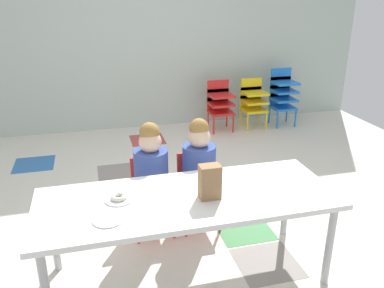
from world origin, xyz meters
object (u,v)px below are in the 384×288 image
at_px(kid_chair_yellow_stack, 253,100).
at_px(kid_chair_blue_stack, 283,93).
at_px(seated_child_middle_seat, 199,164).
at_px(kid_chair_red_stack, 220,102).
at_px(paper_plate_center_table, 108,219).
at_px(donut_powdered_on_plate, 119,197).
at_px(paper_bag_brown, 209,182).
at_px(seated_child_near_camera, 151,169).
at_px(paper_plate_near_edge, 119,199).
at_px(craft_table, 188,203).

distance_m(kid_chair_yellow_stack, kid_chair_blue_stack, 0.45).
xyz_separation_m(seated_child_middle_seat, kid_chair_blue_stack, (1.87, 2.25, -0.10)).
bearing_deg(kid_chair_red_stack, paper_plate_center_table, -119.20).
xyz_separation_m(seated_child_middle_seat, donut_powdered_on_plate, (-0.66, -0.52, 0.08)).
bearing_deg(paper_plate_center_table, seated_child_middle_seat, 44.99).
relative_size(kid_chair_red_stack, kid_chair_yellow_stack, 1.00).
distance_m(paper_bag_brown, paper_plate_center_table, 0.64).
bearing_deg(paper_bag_brown, seated_child_near_camera, 112.60).
xyz_separation_m(kid_chair_red_stack, paper_plate_near_edge, (-1.59, -2.77, 0.22)).
relative_size(seated_child_near_camera, kid_chair_red_stack, 1.35).
bearing_deg(kid_chair_blue_stack, seated_child_middle_seat, -129.72).
height_order(kid_chair_red_stack, paper_plate_near_edge, kid_chair_red_stack).
distance_m(paper_plate_center_table, donut_powdered_on_plate, 0.23).
distance_m(paper_bag_brown, donut_powdered_on_plate, 0.57).
bearing_deg(seated_child_middle_seat, kid_chair_blue_stack, 50.28).
height_order(kid_chair_red_stack, donut_powdered_on_plate, kid_chair_red_stack).
distance_m(kid_chair_red_stack, paper_bag_brown, 3.08).
bearing_deg(seated_child_middle_seat, paper_plate_center_table, -135.01).
distance_m(kid_chair_yellow_stack, paper_plate_center_table, 3.69).
bearing_deg(seated_child_middle_seat, paper_plate_near_edge, -141.77).
xyz_separation_m(seated_child_near_camera, seated_child_middle_seat, (0.38, 0.00, 0.00)).
bearing_deg(paper_plate_center_table, kid_chair_blue_stack, 48.89).
bearing_deg(craft_table, paper_plate_near_edge, 171.26).
bearing_deg(craft_table, seated_child_middle_seat, 68.04).
relative_size(paper_bag_brown, paper_plate_center_table, 1.22).
bearing_deg(paper_plate_near_edge, seated_child_middle_seat, 38.23).
relative_size(craft_table, kid_chair_blue_stack, 2.36).
distance_m(kid_chair_blue_stack, paper_bag_brown, 3.51).
height_order(paper_bag_brown, donut_powdered_on_plate, paper_bag_brown).
bearing_deg(craft_table, paper_plate_center_table, -163.11).
bearing_deg(seated_child_near_camera, seated_child_middle_seat, 0.00).
bearing_deg(paper_plate_near_edge, kid_chair_red_stack, 60.11).
relative_size(craft_table, kid_chair_red_stack, 2.77).
relative_size(kid_chair_blue_stack, paper_plate_center_table, 4.44).
bearing_deg(kid_chair_red_stack, seated_child_near_camera, -120.20).
bearing_deg(seated_child_middle_seat, paper_bag_brown, -100.12).
xyz_separation_m(kid_chair_red_stack, kid_chair_yellow_stack, (0.49, 0.00, 0.00)).
height_order(craft_table, paper_plate_center_table, paper_plate_center_table).
distance_m(kid_chair_yellow_stack, donut_powdered_on_plate, 3.47).
bearing_deg(donut_powdered_on_plate, paper_plate_center_table, -109.72).
bearing_deg(kid_chair_red_stack, kid_chair_blue_stack, 0.03).
relative_size(craft_table, paper_plate_center_table, 10.48).
distance_m(craft_table, kid_chair_yellow_stack, 3.28).
bearing_deg(craft_table, kid_chair_blue_stack, 53.40).
xyz_separation_m(paper_plate_near_edge, paper_plate_center_table, (-0.08, -0.22, 0.00)).
relative_size(paper_plate_center_table, donut_powdered_on_plate, 1.82).
bearing_deg(craft_table, donut_powdered_on_plate, 171.26).
height_order(craft_table, seated_child_near_camera, seated_child_near_camera).
relative_size(kid_chair_red_stack, paper_plate_near_edge, 3.78).
bearing_deg(paper_plate_center_table, craft_table, 16.89).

